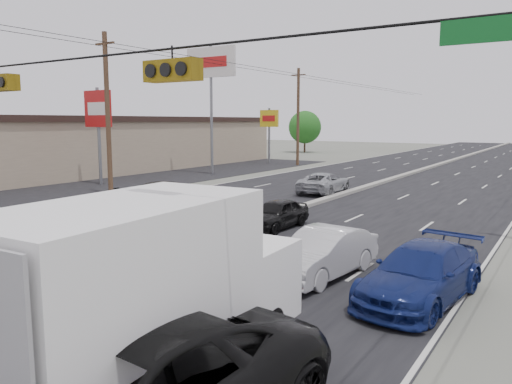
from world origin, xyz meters
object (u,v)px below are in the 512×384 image
at_px(pole_sign_far, 269,123).
at_px(queue_car_a, 277,214).
at_px(pole_sign_mid, 98,114).
at_px(tree_left_far, 305,127).
at_px(box_truck, 154,291).
at_px(queue_car_d, 421,274).
at_px(utility_pole_left_c, 298,116).
at_px(utility_pole_left_b, 108,113).
at_px(oncoming_near, 169,198).
at_px(red_sedan, 166,249).
at_px(queue_car_b, 323,254).
at_px(pole_sign_billboard, 211,70).
at_px(oncoming_far, 324,183).

relative_size(pole_sign_far, queue_car_a, 1.62).
xyz_separation_m(pole_sign_mid, tree_left_far, (-5.00, 42.00, -1.40)).
height_order(box_truck, queue_car_d, box_truck).
bearing_deg(utility_pole_left_c, tree_left_far, 115.41).
bearing_deg(utility_pole_left_c, queue_car_d, -57.31).
xyz_separation_m(utility_pole_left_b, pole_sign_far, (-3.50, 25.00, -0.70)).
distance_m(utility_pole_left_b, pole_sign_mid, 5.41).
bearing_deg(oncoming_near, box_truck, 126.32).
relative_size(red_sedan, oncoming_near, 0.72).
height_order(utility_pole_left_c, queue_car_d, utility_pole_left_c).
xyz_separation_m(utility_pole_left_c, pole_sign_mid, (-4.50, -22.00, 0.01)).
xyz_separation_m(utility_pole_left_b, queue_car_a, (13.90, -2.94, -4.47)).
bearing_deg(oncoming_near, pole_sign_far, -73.89).
relative_size(pole_sign_mid, queue_car_b, 1.61).
relative_size(utility_pole_left_c, queue_car_d, 2.02).
distance_m(tree_left_far, box_truck, 66.59).
relative_size(pole_sign_billboard, oncoming_near, 1.94).
xyz_separation_m(queue_car_a, oncoming_far, (-2.80, 10.78, 0.04)).
height_order(utility_pole_left_c, queue_car_a, utility_pole_left_c).
bearing_deg(box_truck, queue_car_b, 88.75).
relative_size(utility_pole_left_b, pole_sign_far, 1.67).
height_order(pole_sign_far, tree_left_far, tree_left_far).
relative_size(pole_sign_billboard, red_sedan, 2.70).
relative_size(pole_sign_mid, queue_car_a, 1.88).
distance_m(utility_pole_left_b, oncoming_near, 9.20).
relative_size(tree_left_far, queue_car_a, 1.65).
bearing_deg(box_truck, tree_left_far, 112.18).
height_order(tree_left_far, queue_car_d, tree_left_far).
bearing_deg(pole_sign_far, pole_sign_billboard, -82.87).
distance_m(pole_sign_far, oncoming_far, 22.84).
relative_size(pole_sign_billboard, queue_car_b, 2.54).
height_order(utility_pole_left_c, pole_sign_billboard, pole_sign_billboard).
bearing_deg(queue_car_d, tree_left_far, 127.11).
relative_size(queue_car_d, oncoming_near, 0.87).
xyz_separation_m(queue_car_d, oncoming_far, (-10.40, 16.35, -0.05)).
xyz_separation_m(red_sedan, queue_car_b, (4.40, 2.03, 0.04)).
bearing_deg(pole_sign_mid, utility_pole_left_c, 78.44).
relative_size(box_truck, red_sedan, 1.66).
bearing_deg(tree_left_far, utility_pole_left_c, -64.59).
distance_m(pole_sign_far, queue_car_a, 33.13).
height_order(utility_pole_left_c, oncoming_far, utility_pole_left_c).
bearing_deg(queue_car_a, pole_sign_far, 123.27).
distance_m(tree_left_far, queue_car_a, 53.43).
height_order(pole_sign_far, box_truck, pole_sign_far).
bearing_deg(queue_car_d, oncoming_far, 129.49).
bearing_deg(queue_car_b, pole_sign_mid, 160.72).
relative_size(queue_car_a, queue_car_d, 0.75).
bearing_deg(tree_left_far, utility_pole_left_b, -78.08).
bearing_deg(tree_left_far, queue_car_b, -62.16).
bearing_deg(box_truck, queue_car_d, 64.76).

